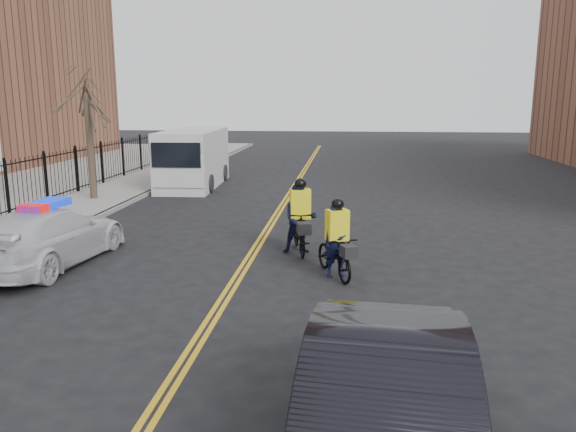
{
  "coord_description": "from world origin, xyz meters",
  "views": [
    {
      "loc": [
        2.47,
        -11.14,
        4.05
      ],
      "look_at": [
        1.08,
        1.86,
        1.3
      ],
      "focal_mm": 35.0,
      "sensor_mm": 36.0,
      "label": 1
    }
  ],
  "objects_px": {
    "police_cruiser": "(48,236)",
    "dark_sedan": "(386,421)",
    "cargo_van": "(193,159)",
    "cyclist_near": "(337,249)",
    "cyclist_far": "(300,224)"
  },
  "relations": [
    {
      "from": "police_cruiser",
      "to": "cargo_van",
      "type": "relative_size",
      "value": 0.8
    },
    {
      "from": "cyclist_near",
      "to": "cyclist_far",
      "type": "bearing_deg",
      "value": 93.93
    },
    {
      "from": "police_cruiser",
      "to": "dark_sedan",
      "type": "xyz_separation_m",
      "value": [
        7.73,
        -7.45,
        0.1
      ]
    },
    {
      "from": "police_cruiser",
      "to": "cyclist_far",
      "type": "relative_size",
      "value": 2.46
    },
    {
      "from": "dark_sedan",
      "to": "cyclist_near",
      "type": "bearing_deg",
      "value": 98.95
    },
    {
      "from": "cargo_van",
      "to": "cyclist_near",
      "type": "height_order",
      "value": "cargo_van"
    },
    {
      "from": "police_cruiser",
      "to": "cyclist_far",
      "type": "bearing_deg",
      "value": -159.67
    },
    {
      "from": "dark_sedan",
      "to": "cargo_van",
      "type": "xyz_separation_m",
      "value": [
        -7.62,
        20.17,
        0.45
      ]
    },
    {
      "from": "police_cruiser",
      "to": "cargo_van",
      "type": "height_order",
      "value": "cargo_van"
    },
    {
      "from": "police_cruiser",
      "to": "dark_sedan",
      "type": "distance_m",
      "value": 10.73
    },
    {
      "from": "cyclist_far",
      "to": "dark_sedan",
      "type": "bearing_deg",
      "value": -92.52
    },
    {
      "from": "dark_sedan",
      "to": "cargo_van",
      "type": "height_order",
      "value": "cargo_van"
    },
    {
      "from": "police_cruiser",
      "to": "cyclist_near",
      "type": "xyz_separation_m",
      "value": [
        7.09,
        -0.15,
        -0.09
      ]
    },
    {
      "from": "dark_sedan",
      "to": "cyclist_far",
      "type": "height_order",
      "value": "cyclist_far"
    },
    {
      "from": "police_cruiser",
      "to": "dark_sedan",
      "type": "relative_size",
      "value": 1.01
    }
  ]
}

